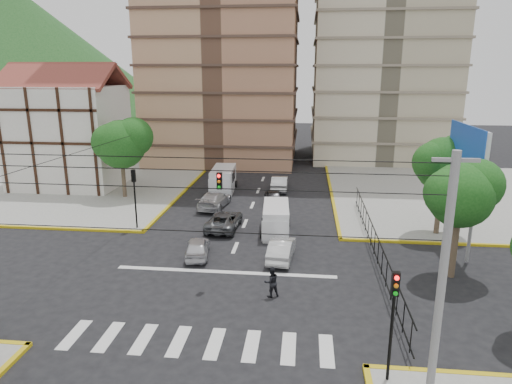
# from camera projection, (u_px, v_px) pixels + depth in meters

# --- Properties ---
(ground) EXTENTS (160.00, 160.00, 0.00)m
(ground) POSITION_uv_depth(u_px,v_px,m) (222.00, 281.00, 25.62)
(ground) COLOR black
(ground) RESTS_ON ground
(sidewalk_nw) EXTENTS (26.00, 26.00, 0.15)m
(sidewalk_nw) POSITION_uv_depth(u_px,v_px,m) (65.00, 185.00, 46.89)
(sidewalk_nw) COLOR gray
(sidewalk_nw) RESTS_ON ground
(sidewalk_ne) EXTENTS (26.00, 26.00, 0.15)m
(sidewalk_ne) POSITION_uv_depth(u_px,v_px,m) (470.00, 196.00, 42.72)
(sidewalk_ne) COLOR gray
(sidewalk_ne) RESTS_ON ground
(crosswalk_stripes) EXTENTS (12.00, 2.40, 0.01)m
(crosswalk_stripes) POSITION_uv_depth(u_px,v_px,m) (197.00, 342.00, 19.85)
(crosswalk_stripes) COLOR silver
(crosswalk_stripes) RESTS_ON ground
(stop_line) EXTENTS (13.00, 0.40, 0.01)m
(stop_line) POSITION_uv_depth(u_px,v_px,m) (225.00, 272.00, 26.77)
(stop_line) COLOR silver
(stop_line) RESTS_ON ground
(tudor_building) EXTENTS (10.80, 8.05, 12.23)m
(tudor_building) POSITION_uv_depth(u_px,v_px,m) (69.00, 135.00, 45.44)
(tudor_building) COLOR silver
(tudor_building) RESTS_ON ground
(distant_hill) EXTENTS (70.00, 70.00, 28.00)m
(distant_hill) POSITION_uv_depth(u_px,v_px,m) (21.00, 57.00, 94.94)
(distant_hill) COLOR #18491A
(distant_hill) RESTS_ON ground
(park_fence) EXTENTS (0.10, 22.50, 1.66)m
(park_fence) POSITION_uv_depth(u_px,v_px,m) (374.00, 256.00, 29.00)
(park_fence) COLOR black
(park_fence) RESTS_ON ground
(billboard) EXTENTS (0.36, 6.20, 8.10)m
(billboard) POSITION_uv_depth(u_px,v_px,m) (466.00, 161.00, 28.32)
(billboard) COLOR slate
(billboard) RESTS_ON ground
(tree_park_a) EXTENTS (4.41, 3.60, 6.83)m
(tree_park_a) POSITION_uv_depth(u_px,v_px,m) (462.00, 192.00, 24.89)
(tree_park_a) COLOR #473828
(tree_park_a) RESTS_ON ground
(tree_park_c) EXTENTS (4.65, 3.80, 7.25)m
(tree_park_c) POSITION_uv_depth(u_px,v_px,m) (445.00, 162.00, 31.42)
(tree_park_c) COLOR #473828
(tree_park_c) RESTS_ON ground
(tree_tudor) EXTENTS (5.39, 4.40, 7.43)m
(tree_tudor) POSITION_uv_depth(u_px,v_px,m) (122.00, 142.00, 40.88)
(tree_tudor) COLOR #473828
(tree_tudor) RESTS_ON ground
(traffic_light_se) EXTENTS (0.28, 0.22, 4.40)m
(traffic_light_se) POSITION_uv_depth(u_px,v_px,m) (393.00, 309.00, 16.51)
(traffic_light_se) COLOR black
(traffic_light_se) RESTS_ON ground
(traffic_light_nw) EXTENTS (0.28, 0.22, 4.40)m
(traffic_light_nw) POSITION_uv_depth(u_px,v_px,m) (134.00, 189.00, 33.11)
(traffic_light_nw) COLOR black
(traffic_light_nw) RESTS_ON ground
(traffic_light_hanging) EXTENTS (18.00, 9.12, 0.92)m
(traffic_light_hanging) POSITION_uv_depth(u_px,v_px,m) (212.00, 189.00, 22.14)
(traffic_light_hanging) COLOR black
(traffic_light_hanging) RESTS_ON ground
(utility_pole_se) EXTENTS (1.40, 0.28, 9.00)m
(utility_pole_se) POSITION_uv_depth(u_px,v_px,m) (442.00, 284.00, 14.80)
(utility_pole_se) COLOR slate
(utility_pole_se) RESTS_ON ground
(van_right_lane) EXTENTS (2.08, 4.69, 2.07)m
(van_right_lane) POSITION_uv_depth(u_px,v_px,m) (276.00, 220.00, 32.80)
(van_right_lane) COLOR silver
(van_right_lane) RESTS_ON ground
(van_left_lane) EXTENTS (2.28, 5.25, 2.32)m
(van_left_lane) POSITION_uv_depth(u_px,v_px,m) (223.00, 181.00, 44.05)
(van_left_lane) COLOR silver
(van_left_lane) RESTS_ON ground
(car_silver_front_left) EXTENTS (1.97, 3.78, 1.23)m
(car_silver_front_left) POSITION_uv_depth(u_px,v_px,m) (198.00, 247.00, 28.88)
(car_silver_front_left) COLOR silver
(car_silver_front_left) RESTS_ON ground
(car_white_front_right) EXTENTS (1.75, 4.14, 1.33)m
(car_white_front_right) POSITION_uv_depth(u_px,v_px,m) (282.00, 249.00, 28.49)
(car_white_front_right) COLOR silver
(car_white_front_right) RESTS_ON ground
(car_grey_mid_left) EXTENTS (2.38, 4.82, 1.31)m
(car_grey_mid_left) POSITION_uv_depth(u_px,v_px,m) (224.00, 220.00, 33.92)
(car_grey_mid_left) COLOR #53565A
(car_grey_mid_left) RESTS_ON ground
(car_silver_rear_left) EXTENTS (2.51, 5.05, 1.41)m
(car_silver_rear_left) POSITION_uv_depth(u_px,v_px,m) (214.00, 200.00, 39.18)
(car_silver_rear_left) COLOR #AFAFB4
(car_silver_rear_left) RESTS_ON ground
(car_darkgrey_mid_right) EXTENTS (2.03, 3.88, 1.26)m
(car_darkgrey_mid_right) POSITION_uv_depth(u_px,v_px,m) (274.00, 196.00, 40.54)
(car_darkgrey_mid_right) COLOR #242427
(car_darkgrey_mid_right) RESTS_ON ground
(car_white_rear_right) EXTENTS (1.53, 4.37, 1.44)m
(car_white_rear_right) POSITION_uv_depth(u_px,v_px,m) (280.00, 183.00, 44.84)
(car_white_rear_right) COLOR silver
(car_white_rear_right) RESTS_ON ground
(pedestrian_crosswalk) EXTENTS (0.99, 0.90, 1.65)m
(pedestrian_crosswalk) POSITION_uv_depth(u_px,v_px,m) (271.00, 282.00, 23.68)
(pedestrian_crosswalk) COLOR black
(pedestrian_crosswalk) RESTS_ON ground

